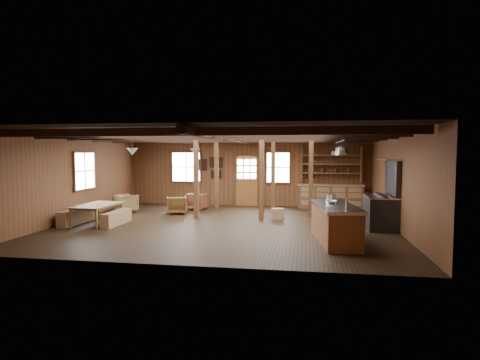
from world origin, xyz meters
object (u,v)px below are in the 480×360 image
Objects in this scene: commercial_range at (382,206)px; armchair_c at (126,203)px; armchair_b at (197,201)px; armchair_a at (177,205)px; dining_table at (99,214)px; kitchen_island at (335,223)px.

armchair_c is at bearing 168.76° from commercial_range.
armchair_b is at bearing 156.03° from commercial_range.
armchair_c is at bearing 32.05° from armchair_b.
dining_table is at bearing 35.81° from armchair_a.
armchair_a is at bearing 166.30° from commercial_range.
armchair_b is 2.69m from armchair_c.
commercial_range is 2.86× the size of armchair_b.
armchair_a is (1.72, 2.42, 0.01)m from dining_table.
kitchen_island is at bearing -125.29° from commercial_range.
kitchen_island is 6.95m from armchair_b.
kitchen_island is 3.70× the size of armchair_a.
armchair_c is (-7.35, 3.87, -0.14)m from kitchen_island.
commercial_range is 9.03m from armchair_c.
dining_table is at bearing 161.18° from kitchen_island.
commercial_range is 8.59m from dining_table.
armchair_a is (-6.83, 1.66, -0.33)m from commercial_range.
armchair_b reaches higher than dining_table.
dining_table is (-8.55, -0.75, -0.34)m from commercial_range.
kitchen_island is 6.54m from armchair_a.
kitchen_island is at bearing 125.94° from armchair_a.
armchair_c reaches higher than armchair_a.
dining_table is at bearing -174.98° from commercial_range.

